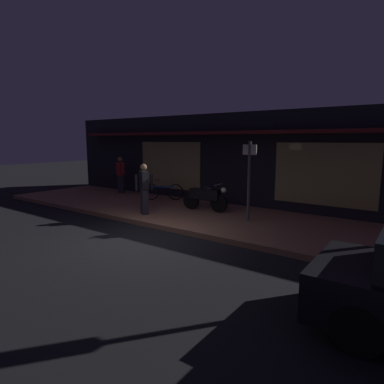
# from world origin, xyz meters

# --- Properties ---
(ground_plane) EXTENTS (60.00, 60.00, 0.00)m
(ground_plane) POSITION_xyz_m (0.00, 0.00, 0.00)
(ground_plane) COLOR black
(sidewalk_slab) EXTENTS (18.00, 4.00, 0.15)m
(sidewalk_slab) POSITION_xyz_m (0.00, 3.00, 0.07)
(sidewalk_slab) COLOR #8C6047
(sidewalk_slab) RESTS_ON ground_plane
(storefront_building) EXTENTS (18.00, 3.30, 3.60)m
(storefront_building) POSITION_xyz_m (0.00, 6.39, 1.80)
(storefront_building) COLOR black
(storefront_building) RESTS_ON ground_plane
(motorcycle) EXTENTS (1.70, 0.55, 0.97)m
(motorcycle) POSITION_xyz_m (-0.27, 3.40, 0.65)
(motorcycle) COLOR black
(motorcycle) RESTS_ON sidewalk_slab
(bicycle_parked) EXTENTS (1.43, 0.91, 0.91)m
(bicycle_parked) POSITION_xyz_m (-2.83, 4.10, 0.51)
(bicycle_parked) COLOR black
(bicycle_parked) RESTS_ON sidewalk_slab
(person_photographer) EXTENTS (0.47, 0.52, 1.67)m
(person_photographer) POSITION_xyz_m (-5.62, 4.32, 1.03)
(person_photographer) COLOR #28232D
(person_photographer) RESTS_ON sidewalk_slab
(person_bystander) EXTENTS (0.44, 0.58, 1.67)m
(person_bystander) POSITION_xyz_m (-1.61, 1.76, 1.03)
(person_bystander) COLOR #28232D
(person_bystander) RESTS_ON sidewalk_slab
(sign_post) EXTENTS (0.44, 0.09, 2.40)m
(sign_post) POSITION_xyz_m (1.57, 2.98, 1.51)
(sign_post) COLOR #47474C
(sign_post) RESTS_ON sidewalk_slab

